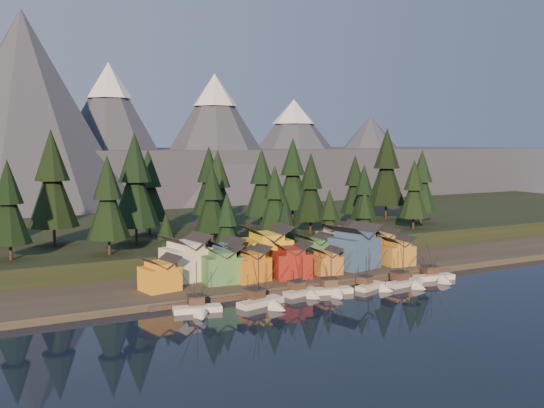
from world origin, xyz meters
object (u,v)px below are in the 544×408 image
boat_1 (265,296)px  boat_2 (304,286)px  boat_6 (437,272)px  house_front_1 (222,262)px  house_back_1 (224,257)px  boat_3 (333,284)px  boat_5 (408,277)px  boat_4 (374,281)px  house_back_0 (186,256)px  house_front_0 (160,272)px  boat_0 (198,303)px

boat_1 → boat_2: bearing=2.5°
boat_6 → house_front_1: size_ratio=1.26×
house_back_1 → boat_3: bearing=-57.2°
boat_5 → boat_4: bearing=164.5°
boat_2 → boat_3: size_ratio=0.94×
boat_6 → boat_1: bearing=-169.2°
boat_4 → boat_6: 18.98m
boat_3 → house_back_0: size_ratio=1.03×
boat_4 → house_front_0: (-45.42, 16.06, 3.39)m
boat_4 → boat_6: boat_6 is taller
boat_6 → boat_4: bearing=-170.5°
boat_1 → boat_4: (28.70, 1.19, -0.21)m
boat_0 → boat_6: size_ratio=0.96×
boat_5 → house_front_0: size_ratio=1.33×
boat_1 → boat_3: boat_1 is taller
boat_2 → boat_3: boat_3 is taller
boat_6 → house_back_1: house_back_1 is taller
boat_1 → house_front_1: size_ratio=1.31×
house_front_0 → house_back_1: (17.79, 6.40, 0.83)m
house_front_1 → boat_1: bearing=-79.0°
boat_5 → house_back_1: house_back_1 is taller
boat_5 → house_back_0: bearing=144.9°
boat_0 → boat_4: boat_0 is taller
boat_1 → boat_2: (11.63, 3.57, -0.06)m
boat_3 → house_back_1: house_back_1 is taller
house_back_0 → house_back_1: bearing=-16.4°
boat_4 → house_front_0: boat_4 is taller
boat_4 → house_front_1: 35.13m
boat_0 → boat_3: size_ratio=0.95×
boat_3 → house_back_1: bearing=140.1°
boat_4 → boat_1: bearing=161.9°
boat_1 → boat_3: bearing=-9.2°
boat_1 → house_front_0: bearing=119.5°
boat_0 → boat_4: (42.60, -0.26, -0.04)m
house_back_0 → boat_2: bearing=-57.9°
boat_6 → house_front_1: boat_6 is taller
boat_0 → boat_4: bearing=11.5°
house_front_1 → boat_2: bearing=-41.8°
boat_5 → house_front_1: bearing=148.5°
boat_3 → boat_5: boat_3 is taller
boat_6 → house_back_1: (-46.61, 22.41, 4.09)m
boat_0 → house_back_0: house_back_0 is taller
house_back_1 → house_front_0: bearing=-165.0°
boat_2 → boat_6: boat_6 is taller
boat_3 → house_front_1: size_ratio=1.27×
house_front_0 → house_back_1: size_ratio=0.96×
boat_1 → boat_5: 37.51m
boat_0 → boat_1: boat_1 is taller
house_back_1 → house_front_1: bearing=-122.3°
house_front_0 → house_back_1: 18.93m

